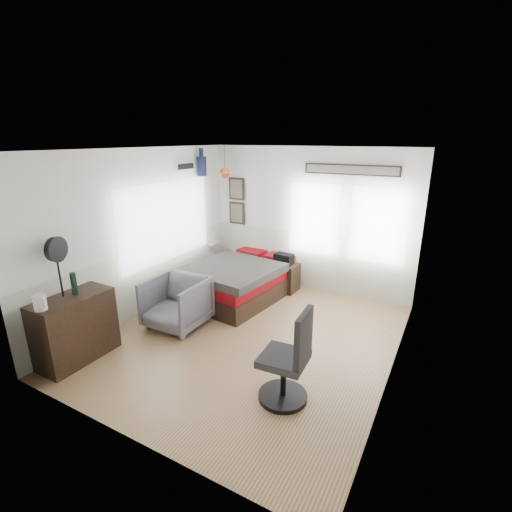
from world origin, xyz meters
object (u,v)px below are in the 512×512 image
at_px(armchair, 177,303).
at_px(task_chair, 289,365).
at_px(nightstand, 283,277).
at_px(bed, 240,280).
at_px(dresser, 75,328).

xyz_separation_m(armchair, task_chair, (2.24, -0.76, 0.06)).
height_order(armchair, nightstand, armchair).
relative_size(bed, task_chair, 1.94).
relative_size(dresser, armchair, 1.15).
height_order(bed, dresser, dresser).
bearing_deg(task_chair, nightstand, 111.95).
xyz_separation_m(dresser, armchair, (0.57, 1.34, -0.05)).
distance_m(bed, nightstand, 0.88).
bearing_deg(bed, dresser, -99.54).
xyz_separation_m(bed, dresser, (-0.84, -2.80, 0.13)).
bearing_deg(task_chair, dresser, -172.03).
height_order(dresser, armchair, dresser).
bearing_deg(armchair, task_chair, -19.57).
distance_m(armchair, task_chair, 2.37).
height_order(dresser, task_chair, task_chair).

